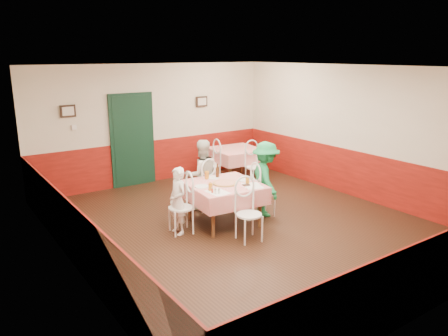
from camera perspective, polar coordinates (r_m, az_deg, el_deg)
floor at (r=8.03m, az=2.44°, el=-7.35°), size 7.00×7.00×0.00m
ceiling at (r=7.45m, az=2.68°, el=13.04°), size 7.00×7.00×0.00m
back_wall at (r=10.57m, az=-9.06°, el=5.74°), size 6.00×0.10×2.80m
front_wall at (r=5.37m, az=25.83°, el=-4.33°), size 6.00×0.10×2.80m
left_wall at (r=6.32m, az=-19.66°, el=-0.99°), size 0.10×7.00×2.80m
right_wall at (r=9.70m, az=16.85°, el=4.50°), size 0.10×7.00×2.80m
wainscot_back at (r=10.73m, az=-8.84°, el=0.98°), size 6.00×0.03×1.00m
wainscot_front at (r=5.72m, az=24.67°, el=-12.87°), size 6.00×0.03×1.00m
wainscot_left at (r=6.61m, az=-18.86°, el=-8.50°), size 0.03×7.00×1.00m
wainscot_right at (r=9.88m, az=16.41°, el=-0.65°), size 0.03×7.00×1.00m
door at (r=10.34m, az=-11.86°, el=3.45°), size 0.96×0.06×2.10m
picture_left at (r=9.77m, az=-19.72°, el=7.01°), size 0.32×0.03×0.26m
picture_right at (r=11.09m, az=-2.93°, el=8.67°), size 0.32×0.03×0.26m
thermostat at (r=9.84m, az=-18.98°, el=5.06°), size 0.10×0.03×0.10m
main_table at (r=7.94m, az=0.00°, el=-4.72°), size 1.33×1.33×0.77m
second_table at (r=10.78m, az=1.60°, el=0.54°), size 1.20×1.20×0.77m
chair_left at (r=7.56m, az=-5.66°, el=-5.20°), size 0.49×0.49×0.90m
chair_right at (r=8.34m, az=5.12°, el=-3.27°), size 0.47×0.47×0.90m
chair_far at (r=8.63m, az=-2.75°, el=-2.60°), size 0.48×0.48×0.90m
chair_near at (r=7.23m, az=3.30°, el=-6.11°), size 0.48×0.48×0.90m
chair_second_a at (r=10.35m, az=-1.74°, el=0.36°), size 0.45×0.45×0.90m
chair_second_b at (r=10.19m, az=4.10°, el=0.10°), size 0.45×0.45×0.90m
pizza at (r=7.79m, az=0.12°, el=-2.00°), size 0.46×0.46×0.03m
plate_left at (r=7.64m, az=-2.91°, el=-2.42°), size 0.27×0.27×0.01m
plate_right at (r=8.01m, az=2.68°, el=-1.60°), size 0.27×0.27×0.01m
plate_far at (r=8.16m, az=-1.39°, el=-1.29°), size 0.27×0.27×0.01m
glass_a at (r=7.41m, az=-1.78°, el=-2.47°), size 0.08×0.08×0.13m
glass_b at (r=7.82m, az=3.08°, el=-1.59°), size 0.07×0.07×0.12m
glass_c at (r=8.09m, az=-2.26°, el=-0.94°), size 0.09×0.09×0.15m
beer_bottle at (r=8.15m, az=-0.86°, el=-0.46°), size 0.07×0.07×0.24m
shaker_a at (r=7.25m, az=-1.12°, el=-3.06°), size 0.04×0.04×0.09m
shaker_b at (r=7.25m, az=-0.67°, el=-3.04°), size 0.04×0.04×0.09m
shaker_c at (r=7.29m, az=-1.54°, el=-2.94°), size 0.04×0.04×0.09m
menu_left at (r=7.34m, az=-0.86°, el=-3.17°), size 0.32×0.41×0.00m
menu_right at (r=7.71m, az=3.77°, el=-2.31°), size 0.41×0.47×0.00m
wallet at (r=7.71m, az=2.93°, el=-2.22°), size 0.12×0.10×0.02m
diner_left at (r=7.50m, az=-6.04°, el=-4.28°), size 0.29×0.43×1.17m
diner_far at (r=8.60m, az=-2.92°, el=-0.90°), size 0.78×0.66×1.41m
diner_right at (r=8.29m, az=5.45°, el=-1.46°), size 0.82×1.05×1.43m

